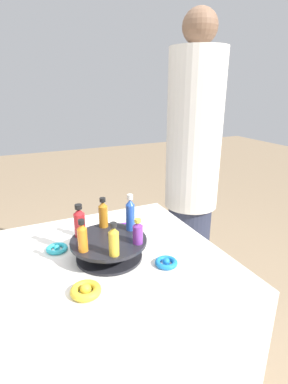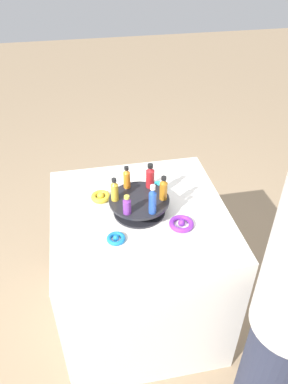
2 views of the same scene
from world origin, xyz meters
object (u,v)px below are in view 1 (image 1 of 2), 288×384
Objects in this scene: bottle_orange at (82,237)px; ribbon_bow_gold at (86,290)px; bottle_amber at (103,214)px; bottle_red at (80,222)px; bottle_gold at (114,240)px; display_stand at (109,248)px; bottle_purple at (138,232)px; person_figure at (192,180)px; ribbon_bow_blue at (166,262)px; bottle_blue at (130,214)px; ribbon_bow_teal at (57,248)px; ribbon_bow_purple at (126,229)px.

ribbon_bow_gold is at bearing -103.11° from bottle_orange.
bottle_red is (-0.10, -0.04, 0.00)m from bottle_amber.
display_stand is at bearing 81.19° from bottle_gold.
bottle_gold is 1.22× the size of ribbon_bow_gold.
person_figure reaches higher than bottle_purple.
bottle_amber reaches higher than bottle_purple.
bottle_gold is 1.43× the size of ribbon_bow_blue.
ribbon_bow_blue is (0.27, -0.09, -0.12)m from bottle_orange.
person_figure reaches higher than bottle_red.
bottle_red is 0.11m from bottle_orange.
bottle_gold reaches higher than bottle_purple.
ribbon_bow_blue is at bearing -38.31° from display_stand.
person_figure is (0.48, 0.57, 0.08)m from ribbon_bow_blue.
bottle_orange is at bearing 141.19° from bottle_gold.
display_stand is at bearing 51.69° from ribbon_bow_gold.
bottle_blue reaches higher than ribbon_bow_blue.
bottle_red is 1.31× the size of ribbon_bow_gold.
bottle_gold is at bearing -98.81° from display_stand.
ribbon_bow_teal is at bearing 110.66° from bottle_orange.
display_stand is 2.39× the size of bottle_gold.
ribbon_bow_gold is (-0.30, -0.04, 0.00)m from ribbon_bow_blue.
bottle_amber is at bearing 61.63° from ribbon_bow_gold.
bottle_purple is (0.09, -0.07, 0.08)m from display_stand.
ribbon_bow_gold is at bearing 3.74° from person_figure.
bottle_blue is 0.18m from ribbon_bow_purple.
person_figure is at bearing 42.09° from bottle_purple.
ribbon_bow_purple is 0.06× the size of person_figure.
bottle_red is at bearing 141.52° from ribbon_bow_blue.
bottle_blue is at bearing 2.09° from person_figure.
bottle_purple reaches higher than ribbon_bow_gold.
display_stand is 0.14m from bottle_orange.
bottle_blue is 0.11m from bottle_amber.
bottle_red is at bearing 78.85° from ribbon_bow_gold.
ribbon_bow_teal is 0.87m from person_figure.
person_figure is at bearing 27.61° from bottle_amber.
display_stand is 2.43× the size of bottle_orange.
bottle_blue is (0.10, 0.04, 0.10)m from display_stand.
person_figure is (0.56, 0.51, -0.03)m from bottle_purple.
bottle_purple is at bearing 142.22° from ribbon_bow_blue.
bottle_gold is 0.17m from ribbon_bow_gold.
ribbon_bow_gold is at bearing -173.31° from ribbon_bow_blue.
ribbon_bow_gold is at bearing -128.31° from ribbon_bow_purple.
bottle_blue is 0.34m from ribbon_bow_gold.
ribbon_bow_blue is (0.18, -0.02, -0.12)m from bottle_gold.
bottle_blue is 1.19× the size of bottle_amber.
ribbon_bow_blue reaches higher than ribbon_bow_teal.
person_figure is (0.51, 0.27, 0.08)m from ribbon_bow_purple.
ribbon_bow_blue is (0.25, -0.20, -0.12)m from bottle_red.
bottle_blue is 1.51× the size of ribbon_bow_gold.
ribbon_bow_purple is at bearing 51.69° from ribbon_bow_gold.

